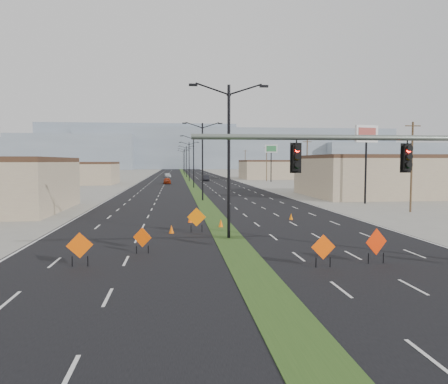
{
  "coord_description": "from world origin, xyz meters",
  "views": [
    {
      "loc": [
        -3.45,
        -16.28,
        5.06
      ],
      "look_at": [
        -0.51,
        10.21,
        3.2
      ],
      "focal_mm": 35.0,
      "sensor_mm": 36.0,
      "label": 1
    }
  ],
  "objects": [
    {
      "name": "ground",
      "position": [
        0.0,
        0.0,
        0.0
      ],
      "size": [
        600.0,
        600.0,
        0.0
      ],
      "primitive_type": "plane",
      "color": "gray",
      "rests_on": "ground"
    },
    {
      "name": "road_surface",
      "position": [
        0.0,
        100.0,
        0.0
      ],
      "size": [
        25.0,
        400.0,
        0.02
      ],
      "primitive_type": "cube",
      "color": "black",
      "rests_on": "ground"
    },
    {
      "name": "median_strip",
      "position": [
        0.0,
        100.0,
        0.0
      ],
      "size": [
        2.0,
        400.0,
        0.04
      ],
      "primitive_type": "cube",
      "color": "#2C4A1A",
      "rests_on": "ground"
    },
    {
      "name": "building_sw_far",
      "position": [
        -32.0,
        85.0,
        2.25
      ],
      "size": [
        30.0,
        14.0,
        4.5
      ],
      "primitive_type": "cube",
      "color": "tan",
      "rests_on": "ground"
    },
    {
      "name": "building_se_near",
      "position": [
        34.0,
        45.0,
        2.75
      ],
      "size": [
        36.0,
        18.0,
        5.5
      ],
      "primitive_type": "cube",
      "color": "tan",
      "rests_on": "ground"
    },
    {
      "name": "building_se_far",
      "position": [
        38.0,
        110.0,
        2.5
      ],
      "size": [
        44.0,
        16.0,
        5.0
      ],
      "primitive_type": "cube",
      "color": "tan",
      "rests_on": "ground"
    },
    {
      "name": "mesa_center",
      "position": [
        40.0,
        300.0,
        14.0
      ],
      "size": [
        220.0,
        50.0,
        28.0
      ],
      "primitive_type": "cube",
      "color": "gray",
      "rests_on": "ground"
    },
    {
      "name": "mesa_east",
      "position": [
        180.0,
        290.0,
        9.0
      ],
      "size": [
        160.0,
        50.0,
        18.0
      ],
      "primitive_type": "cube",
      "color": "gray",
      "rests_on": "ground"
    },
    {
      "name": "mesa_backdrop",
      "position": [
        -30.0,
        320.0,
        16.0
      ],
      "size": [
        140.0,
        50.0,
        32.0
      ],
      "primitive_type": "cube",
      "color": "gray",
      "rests_on": "ground"
    },
    {
      "name": "signal_mast",
      "position": [
        8.56,
        2.0,
        4.79
      ],
      "size": [
        16.3,
        0.6,
        8.0
      ],
      "color": "slate",
      "rests_on": "ground"
    },
    {
      "name": "streetlight_0",
      "position": [
        0.0,
        12.0,
        5.42
      ],
      "size": [
        5.15,
        0.24,
        10.02
      ],
      "color": "black",
      "rests_on": "ground"
    },
    {
      "name": "streetlight_1",
      "position": [
        0.0,
        40.0,
        5.42
      ],
      "size": [
        5.15,
        0.24,
        10.02
      ],
      "color": "black",
      "rests_on": "ground"
    },
    {
      "name": "streetlight_2",
      "position": [
        0.0,
        68.0,
        5.42
      ],
      "size": [
        5.15,
        0.24,
        10.02
      ],
      "color": "black",
      "rests_on": "ground"
    },
    {
      "name": "streetlight_3",
      "position": [
        0.0,
        96.0,
        5.42
      ],
      "size": [
        5.15,
        0.24,
        10.02
      ],
      "color": "black",
      "rests_on": "ground"
    },
    {
      "name": "streetlight_4",
      "position": [
        0.0,
        124.0,
        5.42
      ],
      "size": [
        5.15,
        0.24,
        10.02
      ],
      "color": "black",
      "rests_on": "ground"
    },
    {
      "name": "streetlight_5",
      "position": [
        0.0,
        152.0,
        5.42
      ],
      "size": [
        5.15,
        0.24,
        10.02
      ],
      "color": "black",
      "rests_on": "ground"
    },
    {
      "name": "streetlight_6",
      "position": [
        0.0,
        180.0,
        5.42
      ],
      "size": [
        5.15,
        0.24,
        10.02
      ],
      "color": "black",
      "rests_on": "ground"
    },
    {
      "name": "utility_pole_0",
      "position": [
        20.0,
        25.0,
        4.67
      ],
      "size": [
        1.6,
        0.2,
        9.0
      ],
      "color": "#4C3823",
      "rests_on": "ground"
    },
    {
      "name": "utility_pole_1",
      "position": [
        20.0,
        60.0,
        4.67
      ],
      "size": [
        1.6,
        0.2,
        9.0
      ],
      "color": "#4C3823",
      "rests_on": "ground"
    },
    {
      "name": "utility_pole_2",
      "position": [
        20.0,
        95.0,
        4.67
      ],
      "size": [
        1.6,
        0.2,
        9.0
      ],
      "color": "#4C3823",
      "rests_on": "ground"
    },
    {
      "name": "utility_pole_3",
      "position": [
        20.0,
        130.0,
        4.67
      ],
      "size": [
        1.6,
        0.2,
        9.0
      ],
      "color": "#4C3823",
      "rests_on": "ground"
    },
    {
      "name": "car_left",
      "position": [
        -5.39,
        83.16,
        0.71
      ],
      "size": [
        1.75,
        4.2,
        1.42
      ],
      "primitive_type": "imported",
      "rotation": [
        0.0,
        0.0,
        0.02
      ],
      "color": "#982C10",
      "rests_on": "ground"
    },
    {
      "name": "car_mid",
      "position": [
        4.36,
        97.32,
        0.74
      ],
      "size": [
        1.62,
        4.51,
        1.48
      ],
      "primitive_type": "imported",
      "rotation": [
        0.0,
        0.0,
        -0.01
      ],
      "color": "black",
      "rests_on": "ground"
    },
    {
      "name": "car_far",
      "position": [
        -6.03,
        123.96,
        0.68
      ],
      "size": [
        2.43,
        4.86,
        1.36
      ],
      "primitive_type": "imported",
      "rotation": [
        0.0,
        0.0,
        0.12
      ],
      "color": "silver",
      "rests_on": "ground"
    },
    {
      "name": "construction_sign_0",
      "position": [
        -5.3,
        7.77,
        0.85
      ],
      "size": [
        1.03,
        0.43,
        1.45
      ],
      "rotation": [
        0.0,
        0.0,
        -0.37
      ],
      "color": "#F15005",
      "rests_on": "ground"
    },
    {
      "name": "construction_sign_1",
      "position": [
        -8.07,
        5.07,
        0.98
      ],
      "size": [
        1.23,
        0.35,
        1.67
      ],
      "rotation": [
        0.0,
        0.0,
        0.25
      ],
      "color": "#DB4C04",
      "rests_on": "ground"
    },
    {
      "name": "construction_sign_2",
      "position": [
        -2.0,
        14.62,
        1.05
      ],
      "size": [
        1.33,
        0.24,
        1.79
      ],
      "rotation": [
        0.0,
        0.0,
        -0.15
      ],
      "color": "orange",
      "rests_on": "ground"
    },
    {
      "name": "construction_sign_3",
      "position": [
        3.52,
        3.62,
        0.94
      ],
      "size": [
        1.2,
        0.08,
        1.6
      ],
      "rotation": [
        0.0,
        0.0,
        0.03
      ],
      "color": "#F64D05",
      "rests_on": "ground"
    },
    {
      "name": "construction_sign_5",
      "position": [
        6.39,
        4.08,
        1.05
      ],
      "size": [
        1.27,
        0.46,
        1.77
      ],
      "rotation": [
        0.0,
        0.0,
        0.32
      ],
      "color": "red",
      "rests_on": "ground"
    },
    {
      "name": "cone_0",
      "position": [
        -3.78,
        14.37,
        0.31
      ],
      "size": [
        0.41,
        0.41,
        0.61
      ],
      "primitive_type": "cone",
      "rotation": [
        0.0,
        0.0,
        -0.12
      ],
      "color": "#DF5704",
      "rests_on": "ground"
    },
    {
      "name": "cone_1",
      "position": [
        -0.02,
        16.82,
        0.32
      ],
      "size": [
        0.45,
        0.45,
        0.64
      ],
      "primitive_type": "cone",
      "rotation": [
        0.0,
        0.0,
        0.21
      ],
      "color": "#EB5C04",
      "rests_on": "ground"
    },
    {
      "name": "cone_2",
      "position": [
        6.51,
        20.54,
        0.28
      ],
      "size": [
        0.37,
        0.37,
        0.57
      ],
      "primitive_type": "cone",
      "rotation": [
        0.0,
        0.0,
        0.08
      ],
      "color": "#DB6504",
      "rests_on": "ground"
    },
    {
      "name": "cone_3",
      "position": [
        -2.28,
        19.73,
        0.34
      ],
      "size": [
        0.45,
        0.45,
        0.67
      ],
      "primitive_type": "cone",
      "rotation": [
        0.0,
        0.0,
        -0.14
      ],
      "color": "#FF5105",
      "rests_on": "ground"
    },
    {
      "name": "pole_sign_east_near",
      "position": [
        19.23,
        33.87,
        7.65
      ],
      "size": [
        3.06,
        1.04,
        9.39
      ],
      "rotation": [
        0.0,
        0.0,
        0.23
      ],
      "color": "black",
      "rests_on": "ground"
    },
    {
      "name": "pole_sign_east_far",
      "position": [
        20.03,
        89.78,
        7.53
      ],
      "size": [
        2.99,
        1.18,
        9.25
      ],
      "rotation": [
        0.0,
        0.0,
        -0.28
      ],
      "color": "black",
      "rests_on": "ground"
    }
  ]
}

